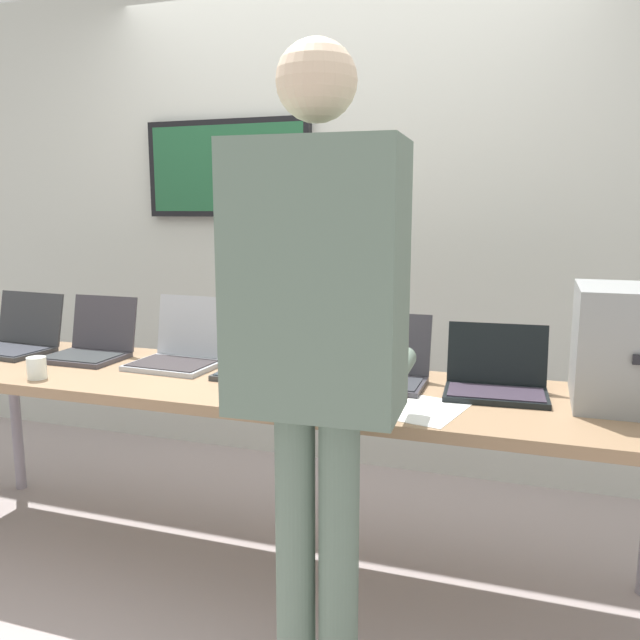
% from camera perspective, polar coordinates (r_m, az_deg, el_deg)
% --- Properties ---
extents(ground, '(8.00, 8.00, 0.04)m').
position_cam_1_polar(ground, '(2.78, -5.37, -20.82)').
color(ground, '#A49694').
extents(back_wall, '(8.00, 0.11, 2.60)m').
position_cam_1_polar(back_wall, '(3.45, 1.71, 8.39)').
color(back_wall, beige).
rests_on(back_wall, ground).
extents(workbench, '(3.04, 0.70, 0.75)m').
position_cam_1_polar(workbench, '(2.49, -5.64, -6.37)').
color(workbench, '#937252').
rests_on(workbench, ground).
extents(equipment_box, '(0.35, 0.41, 0.39)m').
position_cam_1_polar(equipment_box, '(2.36, 25.76, -2.10)').
color(equipment_box, gray).
rests_on(equipment_box, workbench).
extents(laptop_station_0, '(0.40, 0.33, 0.26)m').
position_cam_1_polar(laptop_station_0, '(3.26, -25.32, -1.46)').
color(laptop_station_0, '#333438').
rests_on(laptop_station_0, workbench).
extents(laptop_station_1, '(0.33, 0.30, 0.26)m').
position_cam_1_polar(laptop_station_1, '(2.99, -19.51, -2.01)').
color(laptop_station_1, '#3C3940').
rests_on(laptop_station_1, workbench).
extents(laptop_station_2, '(0.36, 0.33, 0.28)m').
position_cam_1_polar(laptop_station_2, '(2.75, -12.15, -2.59)').
color(laptop_station_2, '#AEB3BC').
rests_on(laptop_station_2, workbench).
extents(laptop_station_3, '(0.35, 0.40, 0.25)m').
position_cam_1_polar(laptop_station_3, '(2.57, -4.25, -3.36)').
color(laptop_station_3, '#363839').
rests_on(laptop_station_3, workbench).
extents(laptop_station_4, '(0.32, 0.29, 0.25)m').
position_cam_1_polar(laptop_station_4, '(2.42, 5.65, -4.22)').
color(laptop_station_4, '#39373E').
rests_on(laptop_station_4, workbench).
extents(laptop_station_5, '(0.36, 0.28, 0.24)m').
position_cam_1_polar(laptop_station_5, '(2.35, 15.29, -5.00)').
color(laptop_station_5, black).
rests_on(laptop_station_5, workbench).
extents(person, '(0.45, 0.60, 1.80)m').
position_cam_1_polar(person, '(1.67, -0.22, -0.49)').
color(person, slate).
rests_on(person, ground).
extents(coffee_mug, '(0.07, 0.07, 0.08)m').
position_cam_1_polar(coffee_mug, '(2.70, -23.74, -3.89)').
color(coffee_mug, white).
rests_on(coffee_mug, workbench).
extents(paper_sheet, '(0.27, 0.34, 0.00)m').
position_cam_1_polar(paper_sheet, '(2.13, 9.40, -7.88)').
color(paper_sheet, white).
rests_on(paper_sheet, workbench).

